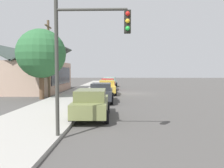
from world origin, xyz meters
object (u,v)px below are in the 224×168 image
(car_olive, at_px, (91,103))
(utility_pole_wooden, at_px, (49,57))
(car_seafoam, at_px, (110,82))
(fire_hydrant_red, at_px, (87,94))
(car_charcoal, at_px, (102,92))
(car_cherry, at_px, (108,84))
(car_mustard, at_px, (107,87))
(traffic_light_main, at_px, (85,46))
(shade_tree, at_px, (41,54))

(car_olive, relative_size, utility_pole_wooden, 0.63)
(car_olive, xyz_separation_m, car_seafoam, (24.38, -0.08, 0.00))
(fire_hydrant_red, bearing_deg, utility_pole_wooden, 68.41)
(car_olive, relative_size, car_charcoal, 1.00)
(utility_pole_wooden, xyz_separation_m, fire_hydrant_red, (-1.58, -4.00, -3.43))
(car_olive, height_order, car_cherry, same)
(car_mustard, height_order, traffic_light_main, traffic_light_main)
(car_olive, bearing_deg, car_charcoal, -2.37)
(traffic_light_main, height_order, utility_pole_wooden, utility_pole_wooden)
(car_olive, distance_m, car_charcoal, 6.31)
(car_mustard, distance_m, car_cherry, 5.62)
(traffic_light_main, xyz_separation_m, utility_pole_wooden, (13.83, 5.66, 0.44))
(car_mustard, xyz_separation_m, utility_pole_wooden, (-2.56, 5.59, 3.11))
(traffic_light_main, bearing_deg, car_charcoal, 1.10)
(fire_hydrant_red, bearing_deg, car_seafoam, -5.22)
(car_olive, xyz_separation_m, car_cherry, (18.02, -0.07, 0.00))
(car_charcoal, distance_m, utility_pole_wooden, 7.21)
(car_seafoam, xyz_separation_m, fire_hydrant_red, (-16.12, 1.47, -0.32))
(shade_tree, bearing_deg, fire_hydrant_red, -88.29)
(car_charcoal, relative_size, car_mustard, 1.02)
(car_olive, relative_size, fire_hydrant_red, 6.69)
(car_charcoal, bearing_deg, traffic_light_main, -179.84)
(shade_tree, xyz_separation_m, traffic_light_main, (-12.12, -5.81, -0.64))
(car_charcoal, xyz_separation_m, car_mustard, (6.09, -0.13, -0.00))
(traffic_light_main, bearing_deg, fire_hydrant_red, 7.72)
(car_mustard, bearing_deg, shade_tree, 123.47)
(car_cherry, distance_m, shade_tree, 11.84)
(car_charcoal, bearing_deg, car_mustard, -2.11)
(car_cherry, bearing_deg, traffic_light_main, -177.74)
(car_mustard, distance_m, shade_tree, 7.88)
(car_cherry, xyz_separation_m, car_seafoam, (6.36, -0.01, -0.00))
(car_charcoal, xyz_separation_m, shade_tree, (1.82, 5.61, 3.32))
(car_cherry, xyz_separation_m, utility_pole_wooden, (-8.18, 5.46, 3.11))
(car_olive, relative_size, traffic_light_main, 0.91)
(utility_pole_wooden, bearing_deg, traffic_light_main, -157.74)
(car_cherry, bearing_deg, fire_hydrant_red, 173.24)
(traffic_light_main, bearing_deg, car_olive, 3.85)
(car_cherry, distance_m, utility_pole_wooden, 10.32)
(traffic_light_main, bearing_deg, utility_pole_wooden, 22.26)
(car_olive, height_order, car_seafoam, same)
(car_olive, distance_m, shade_tree, 10.39)
(shade_tree, bearing_deg, car_olive, -145.76)
(car_mustard, bearing_deg, car_seafoam, -2.63)
(car_seafoam, distance_m, fire_hydrant_red, 16.19)
(car_olive, distance_m, car_mustard, 12.40)
(shade_tree, bearing_deg, car_mustard, -53.35)
(car_seafoam, bearing_deg, car_cherry, -176.71)
(car_olive, distance_m, traffic_light_main, 4.81)
(car_mustard, relative_size, fire_hydrant_red, 6.53)
(car_olive, xyz_separation_m, fire_hydrant_red, (8.26, 1.39, -0.32))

